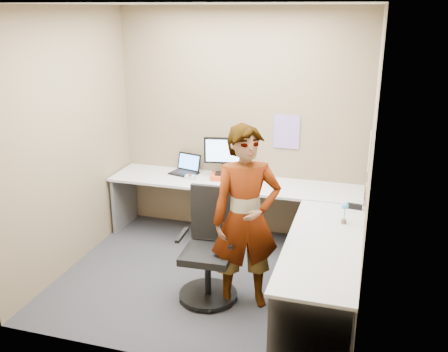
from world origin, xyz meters
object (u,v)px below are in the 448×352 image
(person, at_px, (246,219))
(desk, at_px, (259,217))
(monitor, at_px, (224,153))
(office_chair, at_px, (210,255))

(person, bearing_deg, desk, 69.13)
(monitor, xyz_separation_m, office_chair, (0.26, -1.36, -0.62))
(desk, relative_size, person, 1.73)
(office_chair, bearing_deg, monitor, 98.15)
(monitor, height_order, person, person)
(office_chair, xyz_separation_m, person, (0.36, -0.03, 0.43))
(monitor, distance_m, office_chair, 1.51)
(desk, distance_m, office_chair, 0.77)
(person, bearing_deg, office_chair, 152.09)
(desk, bearing_deg, office_chair, -115.52)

